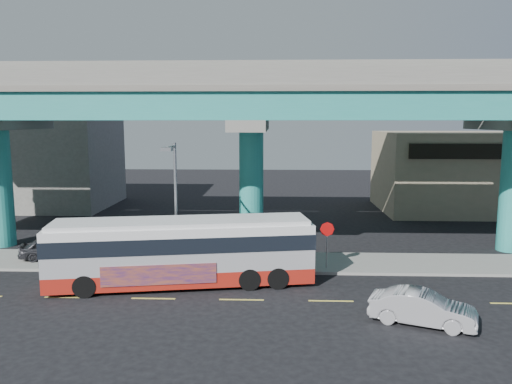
{
  "coord_description": "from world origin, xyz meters",
  "views": [
    {
      "loc": [
        1.48,
        -21.74,
        7.97
      ],
      "look_at": [
        0.48,
        4.0,
        4.29
      ],
      "focal_mm": 35.0,
      "sensor_mm": 36.0,
      "label": 1
    }
  ],
  "objects_px": {
    "street_lamp": "(173,188)",
    "stop_sign": "(327,235)",
    "transit_bus": "(183,249)",
    "parked_car": "(53,248)",
    "sedan": "(422,308)"
  },
  "relations": [
    {
      "from": "stop_sign",
      "to": "street_lamp",
      "type": "bearing_deg",
      "value": -157.06
    },
    {
      "from": "parked_car",
      "to": "sedan",
      "type": "bearing_deg",
      "value": -128.67
    },
    {
      "from": "parked_car",
      "to": "stop_sign",
      "type": "xyz_separation_m",
      "value": [
        15.44,
        -1.4,
        1.2
      ]
    },
    {
      "from": "transit_bus",
      "to": "parked_car",
      "type": "bearing_deg",
      "value": 144.64
    },
    {
      "from": "street_lamp",
      "to": "stop_sign",
      "type": "xyz_separation_m",
      "value": [
        7.99,
        0.71,
        -2.6
      ]
    },
    {
      "from": "sedan",
      "to": "street_lamp",
      "type": "distance_m",
      "value": 13.26
    },
    {
      "from": "sedan",
      "to": "stop_sign",
      "type": "bearing_deg",
      "value": 45.89
    },
    {
      "from": "parked_car",
      "to": "stop_sign",
      "type": "height_order",
      "value": "stop_sign"
    },
    {
      "from": "sedan",
      "to": "street_lamp",
      "type": "xyz_separation_m",
      "value": [
        -11.05,
        6.19,
        3.9
      ]
    },
    {
      "from": "transit_bus",
      "to": "street_lamp",
      "type": "height_order",
      "value": "street_lamp"
    },
    {
      "from": "transit_bus",
      "to": "sedan",
      "type": "bearing_deg",
      "value": -32.96
    },
    {
      "from": "stop_sign",
      "to": "sedan",
      "type": "bearing_deg",
      "value": -48.19
    },
    {
      "from": "transit_bus",
      "to": "parked_car",
      "type": "height_order",
      "value": "transit_bus"
    },
    {
      "from": "sedan",
      "to": "parked_car",
      "type": "bearing_deg",
      "value": 87.79
    },
    {
      "from": "parked_car",
      "to": "stop_sign",
      "type": "relative_size",
      "value": 1.54
    }
  ]
}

